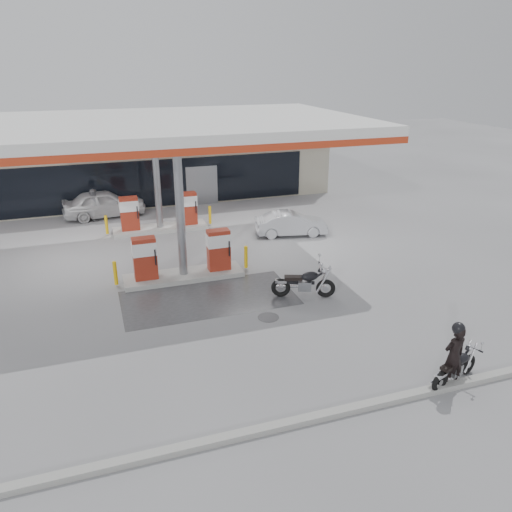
{
  "coord_description": "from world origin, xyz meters",
  "views": [
    {
      "loc": [
        -2.94,
        -15.44,
        7.83
      ],
      "look_at": [
        2.38,
        0.39,
        1.2
      ],
      "focal_mm": 35.0,
      "sensor_mm": 36.0,
      "label": 1
    }
  ],
  "objects": [
    {
      "name": "wet_patch",
      "position": [
        0.5,
        0.0,
        0.0
      ],
      "size": [
        6.0,
        3.0,
        0.0
      ],
      "primitive_type": "cube",
      "color": "#4C4C4F",
      "rests_on": "ground"
    },
    {
      "name": "parked_motorcycle",
      "position": [
        3.71,
        -0.98,
        0.51
      ],
      "size": [
        2.16,
        1.17,
        1.16
      ],
      "rotation": [
        0.0,
        0.0,
        -0.36
      ],
      "color": "black",
      "rests_on": "ground"
    },
    {
      "name": "biker_main",
      "position": [
        5.21,
        -6.85,
        0.85
      ],
      "size": [
        0.64,
        0.43,
        1.7
      ],
      "primitive_type": "imported",
      "rotation": [
        0.0,
        0.0,
        3.19
      ],
      "color": "black",
      "rests_on": "ground"
    },
    {
      "name": "store_building",
      "position": [
        0.01,
        15.94,
        2.01
      ],
      "size": [
        22.0,
        8.22,
        4.0
      ],
      "color": "#BBB49D",
      "rests_on": "ground"
    },
    {
      "name": "hatchback_silver",
      "position": [
        5.79,
        5.33,
        0.56
      ],
      "size": [
        3.54,
        1.81,
        1.11
      ],
      "primitive_type": "imported",
      "rotation": [
        0.0,
        0.0,
        1.38
      ],
      "color": "#B4B7BD",
      "rests_on": "ground"
    },
    {
      "name": "kerb",
      "position": [
        0.0,
        -7.0,
        0.07
      ],
      "size": [
        28.0,
        0.25,
        0.15
      ],
      "primitive_type": "cube",
      "color": "gray",
      "rests_on": "ground"
    },
    {
      "name": "ground",
      "position": [
        0.0,
        0.0,
        0.0
      ],
      "size": [
        90.0,
        90.0,
        0.0
      ],
      "primitive_type": "plane",
      "color": "gray",
      "rests_on": "ground"
    },
    {
      "name": "attendant",
      "position": [
        -2.92,
        10.8,
        0.82
      ],
      "size": [
        0.67,
        0.83,
        1.63
      ],
      "primitive_type": "imported",
      "rotation": [
        0.0,
        0.0,
        1.64
      ],
      "color": "slate",
      "rests_on": "ground"
    },
    {
      "name": "canopy",
      "position": [
        0.0,
        5.0,
        5.27
      ],
      "size": [
        16.0,
        10.02,
        5.51
      ],
      "color": "silver",
      "rests_on": "ground"
    },
    {
      "name": "pump_island_near",
      "position": [
        0.0,
        2.0,
        0.71
      ],
      "size": [
        5.14,
        1.3,
        1.78
      ],
      "color": "#9E9E99",
      "rests_on": "ground"
    },
    {
      "name": "pump_island_far",
      "position": [
        0.0,
        8.0,
        0.71
      ],
      "size": [
        5.14,
        1.3,
        1.78
      ],
      "color": "#9E9E99",
      "rests_on": "ground"
    },
    {
      "name": "drain_cover",
      "position": [
        2.0,
        -2.0,
        0.0
      ],
      "size": [
        0.7,
        0.7,
        0.01
      ],
      "primitive_type": "cylinder",
      "color": "#38383A",
      "rests_on": "ground"
    },
    {
      "name": "parked_car_left",
      "position": [
        -4.5,
        14.0,
        0.62
      ],
      "size": [
        4.59,
        3.21,
        1.23
      ],
      "primitive_type": "imported",
      "rotation": [
        0.0,
        0.0,
        1.96
      ],
      "color": "black",
      "rests_on": "ground"
    },
    {
      "name": "main_motorcycle",
      "position": [
        5.39,
        -6.78,
        0.42
      ],
      "size": [
        1.79,
        0.85,
        0.95
      ],
      "rotation": [
        0.0,
        0.0,
        0.33
      ],
      "color": "black",
      "rests_on": "ground"
    },
    {
      "name": "sedan_white",
      "position": [
        -2.43,
        11.19,
        0.72
      ],
      "size": [
        4.33,
        2.0,
        1.44
      ],
      "primitive_type": "imported",
      "rotation": [
        0.0,
        0.0,
        1.64
      ],
      "color": "silver",
      "rests_on": "ground"
    }
  ]
}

